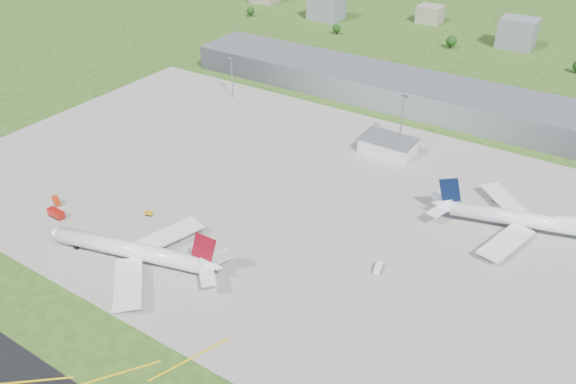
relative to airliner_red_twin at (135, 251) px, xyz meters
The scene contains 19 objects.
ground 183.87m from the airliner_red_twin, 79.76° to the left, with size 1400.00×1400.00×0.00m, color #2B4E18.
apron 82.89m from the airliner_red_twin, 58.94° to the left, with size 360.00×190.00×0.08m, color gray.
terminal 198.58m from the airliner_red_twin, 80.53° to the left, with size 300.00×42.00×15.00m, color gray.
ops_building 137.65m from the airliner_red_twin, 71.94° to the left, with size 26.00×16.00×8.00m, color silver.
mast_west 161.12m from the airliner_red_twin, 114.78° to the left, with size 3.50×2.00×25.90m.
mast_center 152.48m from the airliner_red_twin, 73.69° to the left, with size 3.50×2.00×25.90m.
airliner_red_twin is the anchor object (origin of this frame).
airliner_blue_quad 155.30m from the airliner_red_twin, 40.28° to the left, with size 74.24×57.13×19.71m.
fire_truck 50.55m from the airliner_red_twin, behind, with size 7.94×3.21×3.51m.
crash_tender 59.43m from the airliner_red_twin, behind, with size 6.05×4.42×2.94m.
tug_yellow 31.61m from the airliner_red_twin, 126.78° to the left, with size 3.65×2.79×1.64m.
van_white_near 90.27m from the airliner_red_twin, 29.79° to the left, with size 3.32×5.70×2.71m.
van_white_far 140.80m from the airliner_red_twin, 35.88° to the left, with size 4.11×2.19×2.13m.
bldg_w 347.90m from the airliner_red_twin, 107.97° to the left, with size 28.00×22.00×24.00m, color slate.
bldg_cw 371.87m from the airliner_red_twin, 94.21° to the left, with size 20.00×18.00×14.00m, color gray.
bldg_c 344.96m from the airliner_red_twin, 81.22° to the left, with size 26.00×20.00×22.00m, color slate.
tree_far_w 344.26m from the airliner_red_twin, 119.08° to the left, with size 7.20×7.20×8.80m.
tree_w 305.80m from the airliner_red_twin, 104.65° to the left, with size 6.75×6.75×8.25m.
tree_c 311.12m from the airliner_red_twin, 87.67° to the left, with size 8.10×8.10×9.90m.
Camera 1 is at (104.46, -137.46, 135.15)m, focal length 35.00 mm.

